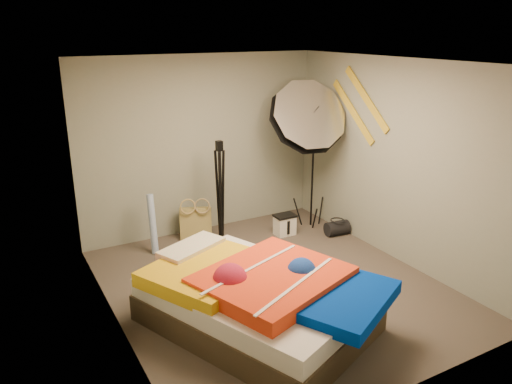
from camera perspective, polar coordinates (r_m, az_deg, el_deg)
floor at (r=5.84m, az=2.05°, el=-10.68°), size 4.00×4.00×0.00m
ceiling at (r=5.11m, az=2.37°, el=14.62°), size 4.00×4.00×0.00m
wall_back at (r=7.07m, az=-6.27°, el=5.31°), size 3.50×0.00×3.50m
wall_front at (r=3.89m, az=17.77°, el=-6.58°), size 3.50×0.00×3.50m
wall_left at (r=4.72m, az=-16.29°, el=-1.99°), size 0.00×4.00×4.00m
wall_right at (r=6.40m, az=15.75°, el=3.34°), size 0.00×4.00×4.00m
tote_bag at (r=7.05m, az=-6.90°, el=-3.55°), size 0.48×0.34×0.45m
wrapping_roll at (r=6.64m, az=-11.74°, el=-3.59°), size 0.11×0.23×0.79m
camera_case at (r=7.15m, az=3.30°, el=-3.83°), size 0.28×0.20×0.28m
duffel_bag at (r=7.23m, az=9.24°, el=-4.09°), size 0.35×0.24×0.20m
wall_stripe_upper at (r=6.68m, az=12.51°, el=10.34°), size 0.02×0.91×0.78m
wall_stripe_lower at (r=6.90m, az=11.02°, el=8.99°), size 0.02×0.91×0.78m
bed at (r=5.00m, az=0.12°, el=-11.92°), size 2.22×2.51×0.62m
photo_umbrella at (r=6.93m, az=5.74°, el=8.32°), size 1.42×1.11×2.28m
camera_tripod at (r=6.69m, az=-4.12°, el=0.77°), size 0.08×0.08×1.42m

